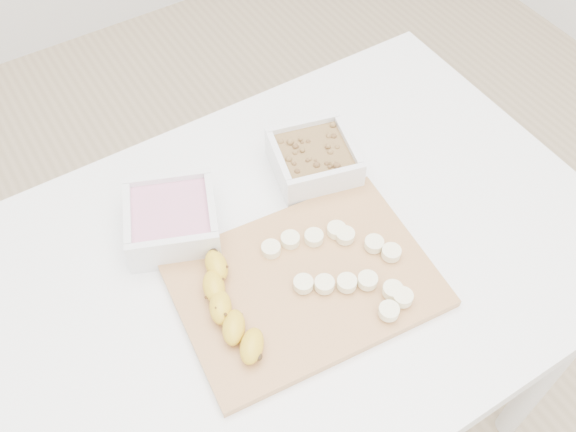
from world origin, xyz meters
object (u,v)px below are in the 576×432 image
table (297,284)px  cutting_board (305,282)px  banana (230,308)px  bowl_granola (314,159)px  bowl_yogurt (172,219)px

table → cutting_board: bearing=-113.3°
cutting_board → banana: (-0.12, 0.01, 0.02)m
bowl_granola → cutting_board: bowl_granola is taller
bowl_granola → bowl_yogurt: bearing=177.8°
bowl_granola → cutting_board: size_ratio=0.43×
banana → bowl_granola: bearing=54.1°
bowl_granola → table: bearing=-131.3°
table → banana: size_ratio=5.32×
table → bowl_granola: bearing=48.7°
table → bowl_yogurt: bearing=137.0°
cutting_board → banana: size_ratio=2.01×
bowl_yogurt → bowl_granola: 0.26m
table → bowl_yogurt: (-0.15, 0.14, 0.13)m
bowl_granola → cutting_board: bearing=-126.5°
bowl_granola → banana: 0.31m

